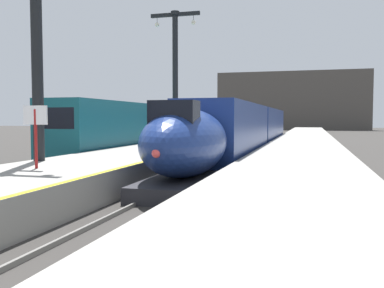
{
  "coord_description": "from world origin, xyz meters",
  "views": [
    {
      "loc": [
        4.5,
        -2.6,
        2.74
      ],
      "look_at": [
        0.31,
        12.36,
        1.8
      ],
      "focal_mm": 39.68,
      "sensor_mm": 36.0,
      "label": 1
    }
  ],
  "objects_px": {
    "highspeed_train_main": "(246,130)",
    "regional_train_adjacent": "(169,125)",
    "station_column_mid": "(36,5)",
    "departure_info_board": "(36,124)",
    "station_column_far": "(175,64)"
  },
  "relations": [
    {
      "from": "station_column_mid",
      "to": "departure_info_board",
      "type": "distance_m",
      "value": 5.34
    },
    {
      "from": "station_column_far",
      "to": "departure_info_board",
      "type": "bearing_deg",
      "value": -85.71
    },
    {
      "from": "station_column_mid",
      "to": "station_column_far",
      "type": "height_order",
      "value": "station_column_mid"
    },
    {
      "from": "regional_train_adjacent",
      "to": "station_column_mid",
      "type": "relative_size",
      "value": 3.56
    },
    {
      "from": "highspeed_train_main",
      "to": "regional_train_adjacent",
      "type": "height_order",
      "value": "regional_train_adjacent"
    },
    {
      "from": "station_column_mid",
      "to": "regional_train_adjacent",
      "type": "bearing_deg",
      "value": 95.58
    },
    {
      "from": "highspeed_train_main",
      "to": "departure_info_board",
      "type": "relative_size",
      "value": 17.94
    },
    {
      "from": "departure_info_board",
      "to": "regional_train_adjacent",
      "type": "bearing_deg",
      "value": 98.48
    },
    {
      "from": "highspeed_train_main",
      "to": "departure_info_board",
      "type": "distance_m",
      "value": 18.72
    },
    {
      "from": "highspeed_train_main",
      "to": "departure_info_board",
      "type": "height_order",
      "value": "highspeed_train_main"
    },
    {
      "from": "regional_train_adjacent",
      "to": "station_column_far",
      "type": "xyz_separation_m",
      "value": [
        2.2,
        -4.89,
        4.92
      ]
    },
    {
      "from": "station_column_mid",
      "to": "departure_info_board",
      "type": "relative_size",
      "value": 4.85
    },
    {
      "from": "station_column_mid",
      "to": "station_column_far",
      "type": "bearing_deg",
      "value": 90.0
    },
    {
      "from": "regional_train_adjacent",
      "to": "station_column_far",
      "type": "relative_size",
      "value": 3.63
    },
    {
      "from": "station_column_mid",
      "to": "departure_info_board",
      "type": "xyz_separation_m",
      "value": [
        1.49,
        -2.25,
        -4.6
      ]
    }
  ]
}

